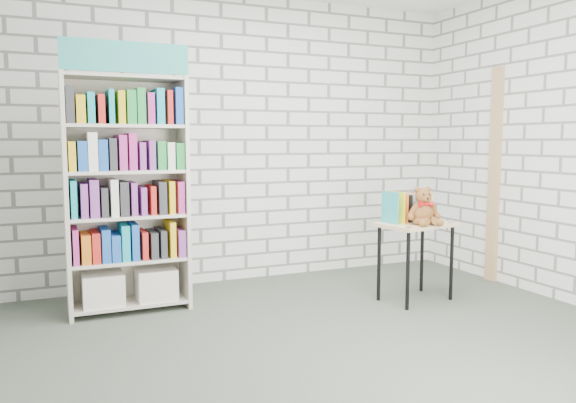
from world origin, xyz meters
name	(u,v)px	position (x,y,z in m)	size (l,w,h in m)	color
ground	(342,342)	(0.00, 0.00, 0.00)	(4.50, 4.50, 0.00)	#41493E
room_shell	(344,80)	(0.00, 0.00, 1.78)	(4.52, 4.02, 2.81)	silver
bookshelf	(127,192)	(-1.24, 1.36, 0.98)	(0.95, 0.37, 2.14)	beige
display_table	(416,234)	(1.09, 0.66, 0.59)	(0.70, 0.55, 0.68)	#DBB583
table_books	(408,207)	(1.08, 0.77, 0.82)	(0.47, 0.27, 0.26)	teal
teddy_bear	(424,209)	(1.10, 0.57, 0.81)	(0.29, 0.28, 0.32)	brown
door_trim	(494,175)	(2.23, 0.95, 1.05)	(0.05, 0.12, 2.10)	tan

